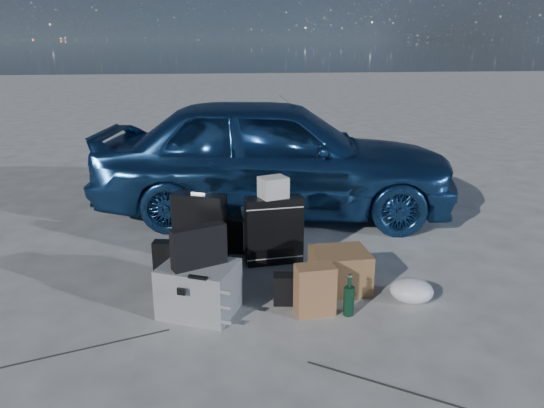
# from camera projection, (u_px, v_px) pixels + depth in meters

# --- Properties ---
(ground) EXTENTS (60.00, 60.00, 0.00)m
(ground) POSITION_uv_depth(u_px,v_px,m) (258.00, 309.00, 4.06)
(ground) COLOR beige
(ground) RESTS_ON ground
(car) EXTENTS (4.29, 2.27, 1.39)m
(car) POSITION_uv_depth(u_px,v_px,m) (274.00, 156.00, 6.11)
(car) COLOR #255695
(car) RESTS_ON ground
(pelican_case) EXTENTS (0.66, 0.62, 0.39)m
(pelican_case) POSITION_uv_depth(u_px,v_px,m) (199.00, 289.00, 3.96)
(pelican_case) COLOR #989A9D
(pelican_case) RESTS_ON ground
(laptop_bag) EXTENTS (0.42, 0.26, 0.31)m
(laptop_bag) POSITION_uv_depth(u_px,v_px,m) (199.00, 247.00, 3.84)
(laptop_bag) COLOR black
(laptop_bag) RESTS_ON pelican_case
(briefcase) EXTENTS (0.52, 0.20, 0.40)m
(briefcase) POSITION_uv_depth(u_px,v_px,m) (185.00, 264.00, 4.39)
(briefcase) COLOR black
(briefcase) RESTS_ON ground
(suitcase_left) EXTENTS (0.52, 0.35, 0.63)m
(suitcase_left) POSITION_uv_depth(u_px,v_px,m) (200.00, 227.00, 4.90)
(suitcase_left) COLOR black
(suitcase_left) RESTS_ON ground
(suitcase_right) EXTENTS (0.54, 0.24, 0.62)m
(suitcase_right) POSITION_uv_depth(u_px,v_px,m) (274.00, 230.00, 4.84)
(suitcase_right) COLOR black
(suitcase_right) RESTS_ON ground
(white_carton) EXTENTS (0.28, 0.25, 0.19)m
(white_carton) POSITION_uv_depth(u_px,v_px,m) (273.00, 187.00, 4.72)
(white_carton) COLOR silver
(white_carton) RESTS_ON suitcase_right
(duffel_bag) EXTENTS (0.72, 0.41, 0.34)m
(duffel_bag) POSITION_uv_depth(u_px,v_px,m) (263.00, 233.00, 5.17)
(duffel_bag) COLOR black
(duffel_bag) RESTS_ON ground
(flat_box_white) EXTENTS (0.42, 0.33, 0.07)m
(flat_box_white) POSITION_uv_depth(u_px,v_px,m) (264.00, 214.00, 5.10)
(flat_box_white) COLOR silver
(flat_box_white) RESTS_ON duffel_bag
(flat_box_black) EXTENTS (0.29, 0.23, 0.06)m
(flat_box_black) POSITION_uv_depth(u_px,v_px,m) (262.00, 207.00, 5.09)
(flat_box_black) COLOR black
(flat_box_black) RESTS_ON flat_box_white
(kraft_bag) EXTENTS (0.30, 0.20, 0.38)m
(kraft_bag) POSITION_uv_depth(u_px,v_px,m) (315.00, 290.00, 3.95)
(kraft_bag) COLOR #A66C48
(kraft_bag) RESTS_ON ground
(cardboard_box) EXTENTS (0.46, 0.41, 0.34)m
(cardboard_box) POSITION_uv_depth(u_px,v_px,m) (340.00, 270.00, 4.34)
(cardboard_box) COLOR brown
(cardboard_box) RESTS_ON ground
(plastic_bag) EXTENTS (0.42, 0.39, 0.19)m
(plastic_bag) POSITION_uv_depth(u_px,v_px,m) (411.00, 291.00, 4.15)
(plastic_bag) COLOR white
(plastic_bag) RESTS_ON ground
(messenger_bag) EXTENTS (0.36, 0.17, 0.24)m
(messenger_bag) POSITION_uv_depth(u_px,v_px,m) (295.00, 289.00, 4.12)
(messenger_bag) COLOR black
(messenger_bag) RESTS_ON ground
(green_bottle) EXTENTS (0.10, 0.10, 0.31)m
(green_bottle) POSITION_uv_depth(u_px,v_px,m) (349.00, 296.00, 3.93)
(green_bottle) COLOR black
(green_bottle) RESTS_ON ground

